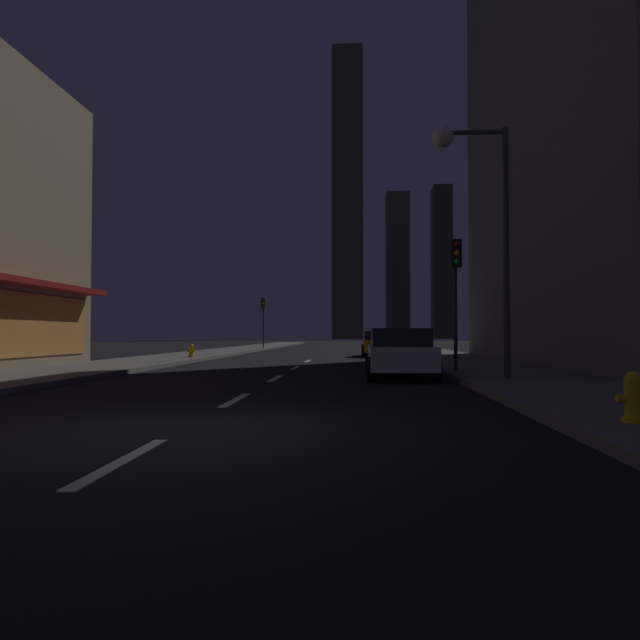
% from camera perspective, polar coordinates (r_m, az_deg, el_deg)
% --- Properties ---
extents(ground_plane, '(78.00, 136.00, 0.10)m').
position_cam_1_polar(ground_plane, '(39.55, 0.43, -3.40)').
color(ground_plane, black).
extents(sidewalk_right, '(4.00, 76.00, 0.15)m').
position_cam_1_polar(sidewalk_right, '(39.74, 10.57, -3.19)').
color(sidewalk_right, '#605E59').
rests_on(sidewalk_right, ground).
extents(sidewalk_left, '(4.00, 76.00, 0.15)m').
position_cam_1_polar(sidewalk_left, '(40.56, -9.50, -3.16)').
color(sidewalk_left, '#605E59').
rests_on(sidewalk_left, ground).
extents(lane_marking_center, '(0.16, 23.00, 0.01)m').
position_cam_1_polar(lane_marking_center, '(16.08, -4.62, -6.02)').
color(lane_marking_center, silver).
rests_on(lane_marking_center, ground).
extents(skyscraper_distant_tall, '(7.88, 7.96, 75.52)m').
position_cam_1_polar(skyscraper_distant_tall, '(148.05, 2.85, 12.79)').
color(skyscraper_distant_tall, '#4A4637').
rests_on(skyscraper_distant_tall, ground).
extents(skyscraper_distant_mid, '(6.37, 6.61, 40.70)m').
position_cam_1_polar(skyscraper_distant_mid, '(156.95, 7.98, 5.52)').
color(skyscraper_distant_mid, '#403D30').
rests_on(skyscraper_distant_mid, ground).
extents(skyscraper_distant_short, '(5.10, 8.65, 42.64)m').
position_cam_1_polar(skyscraper_distant_short, '(160.47, 12.39, 5.73)').
color(skyscraper_distant_short, '#39362B').
rests_on(skyscraper_distant_short, ground).
extents(car_parked_near, '(1.98, 4.24, 1.45)m').
position_cam_1_polar(car_parked_near, '(16.40, 8.21, -3.35)').
color(car_parked_near, silver).
rests_on(car_parked_near, ground).
extents(car_parked_far, '(1.98, 4.24, 1.45)m').
position_cam_1_polar(car_parked_far, '(32.15, 6.07, -2.43)').
color(car_parked_far, gold).
rests_on(car_parked_far, ground).
extents(fire_hydrant_yellow_near, '(0.42, 0.30, 0.65)m').
position_cam_1_polar(fire_hydrant_yellow_near, '(8.24, 29.55, -7.04)').
color(fire_hydrant_yellow_near, yellow).
rests_on(fire_hydrant_yellow_near, sidewalk_right).
extents(fire_hydrant_far_left, '(0.42, 0.30, 0.65)m').
position_cam_1_polar(fire_hydrant_far_left, '(28.34, -13.11, -3.11)').
color(fire_hydrant_far_left, gold).
rests_on(fire_hydrant_far_left, sidewalk_left).
extents(traffic_light_near_right, '(0.32, 0.48, 4.20)m').
position_cam_1_polar(traffic_light_near_right, '(18.22, 13.81, 4.59)').
color(traffic_light_near_right, '#2D2D2D').
rests_on(traffic_light_near_right, sidewalk_right).
extents(traffic_light_far_left, '(0.32, 0.48, 4.20)m').
position_cam_1_polar(traffic_light_far_left, '(46.53, -5.88, 0.89)').
color(traffic_light_far_left, '#2D2D2D').
rests_on(traffic_light_far_left, sidewalk_left).
extents(street_lamp_right, '(1.96, 0.56, 6.58)m').
position_cam_1_polar(street_lamp_right, '(15.33, 15.50, 12.87)').
color(street_lamp_right, '#38383D').
rests_on(street_lamp_right, sidewalk_right).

